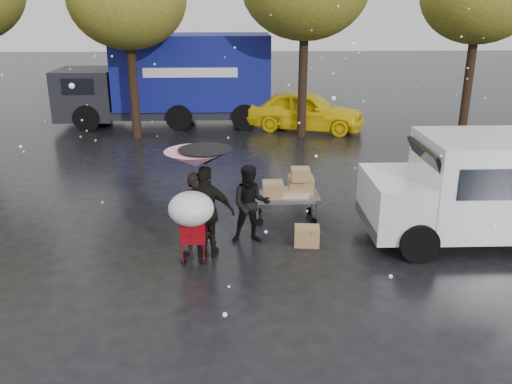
{
  "coord_description": "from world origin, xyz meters",
  "views": [
    {
      "loc": [
        0.11,
        -9.43,
        4.74
      ],
      "look_at": [
        0.5,
        1.0,
        1.03
      ],
      "focal_mm": 38.0,
      "sensor_mm": 36.0,
      "label": 1
    }
  ],
  "objects_px": {
    "vendor_cart": "(289,189)",
    "white_van": "(496,187)",
    "person_black": "(207,212)",
    "blue_truck": "(172,80)",
    "yellow_taxi": "(306,111)",
    "shopping_cart": "(191,212)",
    "person_pink": "(198,215)"
  },
  "relations": [
    {
      "from": "vendor_cart",
      "to": "white_van",
      "type": "relative_size",
      "value": 0.31
    },
    {
      "from": "person_black",
      "to": "vendor_cart",
      "type": "xyz_separation_m",
      "value": [
        1.76,
        1.79,
        -0.19
      ]
    },
    {
      "from": "person_black",
      "to": "blue_truck",
      "type": "distance_m",
      "value": 12.2
    },
    {
      "from": "vendor_cart",
      "to": "white_van",
      "type": "xyz_separation_m",
      "value": [
        4.08,
        -1.22,
        0.43
      ]
    },
    {
      "from": "white_van",
      "to": "vendor_cart",
      "type": "bearing_deg",
      "value": 163.38
    },
    {
      "from": "white_van",
      "to": "yellow_taxi",
      "type": "height_order",
      "value": "white_van"
    },
    {
      "from": "person_black",
      "to": "yellow_taxi",
      "type": "relative_size",
      "value": 0.41
    },
    {
      "from": "shopping_cart",
      "to": "blue_truck",
      "type": "distance_m",
      "value": 12.53
    },
    {
      "from": "person_pink",
      "to": "blue_truck",
      "type": "bearing_deg",
      "value": 79.94
    },
    {
      "from": "person_pink",
      "to": "yellow_taxi",
      "type": "distance_m",
      "value": 11.28
    },
    {
      "from": "person_pink",
      "to": "person_black",
      "type": "height_order",
      "value": "person_black"
    },
    {
      "from": "person_pink",
      "to": "yellow_taxi",
      "type": "relative_size",
      "value": 0.38
    },
    {
      "from": "vendor_cart",
      "to": "shopping_cart",
      "type": "bearing_deg",
      "value": -132.98
    },
    {
      "from": "vendor_cart",
      "to": "yellow_taxi",
      "type": "bearing_deg",
      "value": 80.68
    },
    {
      "from": "yellow_taxi",
      "to": "person_pink",
      "type": "bearing_deg",
      "value": -179.05
    },
    {
      "from": "person_pink",
      "to": "blue_truck",
      "type": "xyz_separation_m",
      "value": [
        -1.75,
        12.0,
        0.91
      ]
    },
    {
      "from": "person_black",
      "to": "yellow_taxi",
      "type": "distance_m",
      "value": 11.24
    },
    {
      "from": "vendor_cart",
      "to": "white_van",
      "type": "distance_m",
      "value": 4.28
    },
    {
      "from": "blue_truck",
      "to": "yellow_taxi",
      "type": "distance_m",
      "value": 5.41
    },
    {
      "from": "shopping_cart",
      "to": "yellow_taxi",
      "type": "height_order",
      "value": "yellow_taxi"
    },
    {
      "from": "yellow_taxi",
      "to": "white_van",
      "type": "bearing_deg",
      "value": -147.08
    },
    {
      "from": "shopping_cart",
      "to": "yellow_taxi",
      "type": "xyz_separation_m",
      "value": [
        3.49,
        11.15,
        -0.31
      ]
    },
    {
      "from": "vendor_cart",
      "to": "white_van",
      "type": "height_order",
      "value": "white_van"
    },
    {
      "from": "person_pink",
      "to": "vendor_cart",
      "type": "distance_m",
      "value": 2.63
    },
    {
      "from": "blue_truck",
      "to": "person_pink",
      "type": "bearing_deg",
      "value": -81.7
    },
    {
      "from": "person_pink",
      "to": "white_van",
      "type": "relative_size",
      "value": 0.34
    },
    {
      "from": "person_black",
      "to": "person_pink",
      "type": "bearing_deg",
      "value": 2.06
    },
    {
      "from": "white_van",
      "to": "shopping_cart",
      "type": "bearing_deg",
      "value": -171.17
    },
    {
      "from": "person_black",
      "to": "vendor_cart",
      "type": "height_order",
      "value": "person_black"
    },
    {
      "from": "person_pink",
      "to": "yellow_taxi",
      "type": "bearing_deg",
      "value": 54.02
    },
    {
      "from": "shopping_cart",
      "to": "blue_truck",
      "type": "bearing_deg",
      "value": 97.68
    },
    {
      "from": "blue_truck",
      "to": "person_black",
      "type": "bearing_deg",
      "value": -80.88
    }
  ]
}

